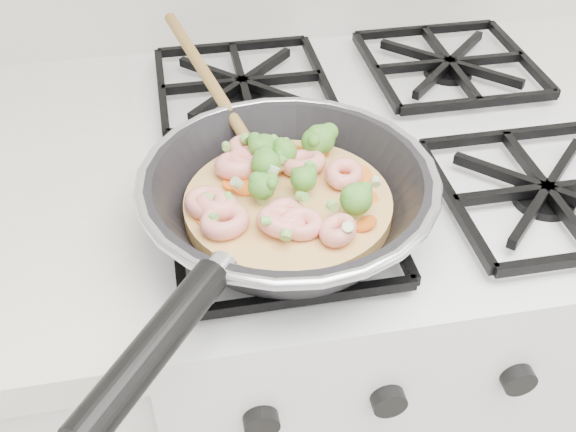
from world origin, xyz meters
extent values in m
cube|color=white|center=(0.00, 1.70, 0.45)|extent=(0.60, 0.60, 0.90)
cube|color=black|center=(0.00, 1.70, 0.91)|extent=(0.56, 0.56, 0.02)
torus|color=silver|center=(-0.14, 1.55, 0.98)|extent=(0.30, 0.30, 0.01)
cylinder|color=black|center=(-0.29, 1.36, 0.98)|extent=(0.13, 0.16, 0.03)
cylinder|color=#DFB061|center=(-0.14, 1.55, 0.94)|extent=(0.21, 0.21, 0.02)
ellipsoid|color=olive|center=(-0.16, 1.59, 0.96)|extent=(0.05, 0.05, 0.01)
cylinder|color=olive|center=(-0.20, 1.73, 0.99)|extent=(0.09, 0.26, 0.07)
torus|color=#F7A592|center=(-0.15, 1.51, 0.96)|extent=(0.06, 0.06, 0.02)
torus|color=#F7A592|center=(-0.16, 1.50, 0.96)|extent=(0.07, 0.07, 0.03)
torus|color=#F7A592|center=(-0.19, 1.60, 0.96)|extent=(0.06, 0.06, 0.03)
torus|color=#F7A592|center=(-0.14, 1.49, 0.96)|extent=(0.05, 0.05, 0.02)
torus|color=#F7A592|center=(-0.21, 1.51, 0.96)|extent=(0.07, 0.07, 0.02)
torus|color=#F7A592|center=(-0.08, 1.56, 0.96)|extent=(0.06, 0.06, 0.02)
torus|color=#F7A592|center=(-0.23, 1.54, 0.96)|extent=(0.07, 0.07, 0.02)
torus|color=#F7A592|center=(-0.15, 1.60, 0.96)|extent=(0.05, 0.05, 0.02)
torus|color=#F7A592|center=(-0.12, 1.59, 0.96)|extent=(0.05, 0.05, 0.03)
torus|color=#F7A592|center=(-0.17, 1.60, 0.96)|extent=(0.07, 0.07, 0.02)
torus|color=#F7A592|center=(-0.11, 1.48, 0.96)|extent=(0.06, 0.06, 0.03)
torus|color=#F7A592|center=(-0.17, 1.62, 0.96)|extent=(0.07, 0.07, 0.02)
torus|color=#F7A592|center=(-0.22, 1.53, 0.96)|extent=(0.06, 0.06, 0.03)
ellipsoid|color=#549B32|center=(-0.10, 1.61, 0.97)|extent=(0.04, 0.04, 0.03)
ellipsoid|color=#549B32|center=(-0.10, 1.61, 0.97)|extent=(0.04, 0.04, 0.03)
ellipsoid|color=#549B32|center=(-0.13, 1.55, 0.97)|extent=(0.03, 0.03, 0.03)
ellipsoid|color=#549B32|center=(-0.16, 1.58, 0.97)|extent=(0.04, 0.04, 0.03)
ellipsoid|color=#549B32|center=(-0.16, 1.61, 0.97)|extent=(0.04, 0.04, 0.03)
ellipsoid|color=#549B32|center=(-0.08, 1.51, 0.97)|extent=(0.04, 0.04, 0.03)
ellipsoid|color=#549B32|center=(-0.14, 1.60, 0.97)|extent=(0.04, 0.04, 0.03)
ellipsoid|color=#549B32|center=(-0.17, 1.54, 0.97)|extent=(0.04, 0.04, 0.03)
cylinder|color=orange|center=(-0.21, 1.54, 0.96)|extent=(0.03, 0.03, 0.00)
cylinder|color=orange|center=(-0.07, 1.57, 0.96)|extent=(0.04, 0.04, 0.01)
cylinder|color=orange|center=(-0.23, 1.55, 0.96)|extent=(0.03, 0.03, 0.01)
cylinder|color=orange|center=(-0.10, 1.62, 0.96)|extent=(0.03, 0.03, 0.00)
cylinder|color=orange|center=(-0.07, 1.53, 0.96)|extent=(0.04, 0.04, 0.01)
cylinder|color=orange|center=(-0.22, 1.53, 0.96)|extent=(0.04, 0.04, 0.01)
cylinder|color=orange|center=(-0.18, 1.57, 0.96)|extent=(0.04, 0.04, 0.01)
cylinder|color=orange|center=(-0.15, 1.62, 0.96)|extent=(0.03, 0.03, 0.01)
cylinder|color=orange|center=(-0.18, 1.59, 0.96)|extent=(0.04, 0.04, 0.00)
cylinder|color=orange|center=(-0.12, 1.61, 0.96)|extent=(0.04, 0.04, 0.01)
cylinder|color=orange|center=(-0.19, 1.58, 0.96)|extent=(0.03, 0.03, 0.00)
cylinder|color=orange|center=(-0.08, 1.49, 0.96)|extent=(0.03, 0.03, 0.01)
cylinder|color=orange|center=(-0.17, 1.59, 0.96)|extent=(0.04, 0.04, 0.01)
cylinder|color=orange|center=(-0.12, 1.62, 0.96)|extent=(0.03, 0.03, 0.01)
cylinder|color=orange|center=(-0.15, 1.60, 0.96)|extent=(0.04, 0.04, 0.00)
cylinder|color=#71B649|center=(-0.20, 1.54, 0.97)|extent=(0.01, 0.01, 0.01)
cylinder|color=#ACC98E|center=(-0.16, 1.57, 0.98)|extent=(0.01, 0.01, 0.01)
cylinder|color=#71B649|center=(-0.22, 1.54, 0.97)|extent=(0.01, 0.01, 0.01)
cylinder|color=#71B649|center=(-0.20, 1.62, 0.97)|extent=(0.01, 0.01, 0.01)
cylinder|color=#ACC98E|center=(-0.10, 1.47, 0.97)|extent=(0.01, 0.01, 0.01)
cylinder|color=#71B649|center=(-0.18, 1.63, 0.98)|extent=(0.01, 0.01, 0.01)
cylinder|color=#71B649|center=(-0.13, 1.62, 0.97)|extent=(0.01, 0.01, 0.01)
cylinder|color=#71B649|center=(-0.22, 1.51, 0.97)|extent=(0.01, 0.01, 0.01)
cylinder|color=#ACC98E|center=(-0.16, 1.56, 0.98)|extent=(0.01, 0.01, 0.01)
cylinder|color=#71B649|center=(-0.14, 1.59, 0.97)|extent=(0.01, 0.01, 0.01)
cylinder|color=#71B649|center=(-0.11, 1.50, 0.98)|extent=(0.01, 0.01, 0.01)
cylinder|color=#ACC98E|center=(-0.19, 1.56, 0.97)|extent=(0.01, 0.01, 0.01)
cylinder|color=#ACC98E|center=(-0.06, 1.53, 0.98)|extent=(0.01, 0.01, 0.01)
cylinder|color=#71B649|center=(-0.18, 1.49, 0.98)|extent=(0.01, 0.01, 0.01)
cylinder|color=#71B649|center=(-0.15, 1.61, 0.98)|extent=(0.01, 0.01, 0.01)
cylinder|color=#71B649|center=(-0.14, 1.52, 0.98)|extent=(0.01, 0.01, 0.01)
cylinder|color=#71B649|center=(-0.12, 1.56, 0.98)|extent=(0.01, 0.01, 0.01)
cylinder|color=#ACC98E|center=(-0.10, 1.61, 0.97)|extent=(0.01, 0.01, 0.01)
cylinder|color=#71B649|center=(-0.16, 1.47, 0.97)|extent=(0.01, 0.01, 0.01)
camera|label=1|loc=(-0.25, 1.00, 1.40)|focal=43.53mm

